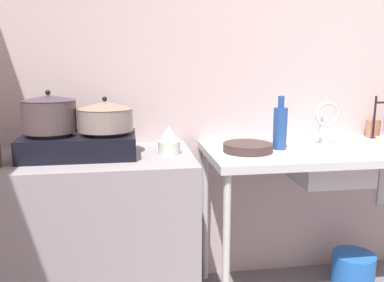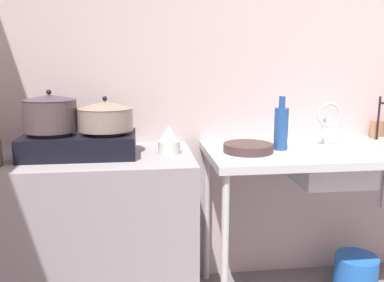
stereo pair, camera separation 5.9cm
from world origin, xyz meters
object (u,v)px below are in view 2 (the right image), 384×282
(small_bowl_on_drainboard, at_px, (378,145))
(utensil_jar, at_px, (377,129))
(pot_on_left_burner, at_px, (50,113))
(faucet, at_px, (328,117))
(bottle_by_sink, at_px, (281,128))
(stove, at_px, (80,144))
(frying_pan, at_px, (248,148))
(sink_basin, at_px, (332,167))
(percolator, at_px, (169,140))
(pot_on_right_burner, at_px, (105,116))
(bucket_on_floor, at_px, (356,272))

(small_bowl_on_drainboard, xyz_separation_m, utensil_jar, (0.15, 0.27, 0.04))
(pot_on_left_burner, bearing_deg, faucet, 3.04)
(pot_on_left_burner, distance_m, bottle_by_sink, 1.15)
(faucet, bearing_deg, stove, -176.66)
(stove, relative_size, small_bowl_on_drainboard, 4.83)
(stove, height_order, frying_pan, stove)
(pot_on_left_burner, relative_size, sink_basin, 0.68)
(percolator, xyz_separation_m, bottle_by_sink, (0.58, 0.02, 0.05))
(pot_on_right_burner, relative_size, bucket_on_floor, 1.10)
(pot_on_right_burner, relative_size, frying_pan, 1.06)
(frying_pan, distance_m, bucket_on_floor, 1.03)
(stove, xyz_separation_m, sink_basin, (1.28, -0.05, -0.14))
(stove, xyz_separation_m, bucket_on_floor, (1.51, 0.04, -0.81))
(pot_on_left_burner, xyz_separation_m, utensil_jar, (1.82, 0.24, -0.16))
(frying_pan, height_order, small_bowl_on_drainboard, frying_pan)
(faucet, relative_size, utensil_jar, 1.02)
(faucet, height_order, utensil_jar, faucet)
(stove, distance_m, sink_basin, 1.29)
(bottle_by_sink, bearing_deg, percolator, -178.23)
(sink_basin, xyz_separation_m, faucet, (0.02, 0.12, 0.24))
(utensil_jar, bearing_deg, bucket_on_floor, -131.90)
(percolator, height_order, frying_pan, percolator)
(sink_basin, bearing_deg, faucet, 79.51)
(bottle_by_sink, bearing_deg, pot_on_right_burner, -179.39)
(pot_on_left_burner, distance_m, percolator, 0.58)
(pot_on_right_burner, bearing_deg, percolator, -1.60)
(small_bowl_on_drainboard, bearing_deg, pot_on_left_burner, 179.07)
(bucket_on_floor, bearing_deg, pot_on_left_burner, -178.60)
(sink_basin, relative_size, bucket_on_floor, 1.51)
(sink_basin, height_order, small_bowl_on_drainboard, small_bowl_on_drainboard)
(pot_on_left_burner, relative_size, small_bowl_on_drainboard, 2.26)
(bucket_on_floor, bearing_deg, small_bowl_on_drainboard, -69.52)
(pot_on_right_burner, distance_m, bottle_by_sink, 0.89)
(percolator, bearing_deg, small_bowl_on_drainboard, -0.96)
(pot_on_left_burner, height_order, bucket_on_floor, pot_on_left_burner)
(pot_on_left_burner, xyz_separation_m, bottle_by_sink, (1.14, 0.01, -0.10))
(pot_on_left_burner, relative_size, pot_on_right_burner, 0.94)
(percolator, relative_size, frying_pan, 0.56)
(percolator, bearing_deg, bottle_by_sink, 1.77)
(pot_on_right_burner, distance_m, bucket_on_floor, 1.68)
(pot_on_right_burner, bearing_deg, small_bowl_on_drainboard, -1.10)
(bucket_on_floor, bearing_deg, pot_on_right_burner, -178.34)
(bottle_by_sink, height_order, bucket_on_floor, bottle_by_sink)
(stove, relative_size, frying_pan, 2.12)
(pot_on_right_burner, height_order, bucket_on_floor, pot_on_right_burner)
(pot_on_right_burner, distance_m, small_bowl_on_drainboard, 1.42)
(sink_basin, bearing_deg, pot_on_left_burner, 178.08)
(pot_on_right_burner, height_order, percolator, pot_on_right_burner)
(faucet, xyz_separation_m, small_bowl_on_drainboard, (0.24, -0.10, -0.14))
(faucet, bearing_deg, frying_pan, -167.77)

